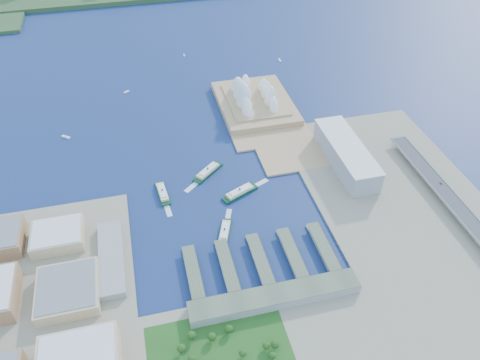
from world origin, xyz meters
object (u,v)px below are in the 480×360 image
object	(u,v)px
opera_house	(255,91)
ferry_b	(208,171)
car_c	(441,183)
ferry_c	(225,231)
ferry_d	(240,191)
ferry_a	(162,192)
toaster_building	(346,155)

from	to	relation	value
opera_house	ferry_b	xyz separation A→B (m)	(-120.79, -168.06, -26.65)
ferry_b	car_c	xyz separation A→B (m)	(319.79, -121.73, 10.23)
ferry_c	ferry_d	xyz separation A→B (m)	(38.30, 71.01, 0.60)
opera_house	ferry_c	world-z (taller)	opera_house
ferry_a	ferry_b	bearing A→B (deg)	17.69
ferry_a	ferry_b	xyz separation A→B (m)	(73.09, 31.23, 0.42)
toaster_building	ferry_c	world-z (taller)	toaster_building
ferry_b	toaster_building	bearing A→B (deg)	40.70
car_c	ferry_c	bearing A→B (deg)	1.20
ferry_c	car_c	distance (m)	322.19
opera_house	toaster_building	xyz separation A→B (m)	(90.00, -200.00, -11.50)
opera_house	ferry_a	distance (m)	279.35
ferry_d	opera_house	bearing A→B (deg)	-44.67
toaster_building	ferry_a	distance (m)	284.30
ferry_b	ferry_c	size ratio (longest dim) A/B	1.12
opera_house	toaster_building	size ratio (longest dim) A/B	1.16
opera_house	ferry_d	distance (m)	242.35
ferry_c	ferry_d	distance (m)	80.68
toaster_building	ferry_d	distance (m)	177.14
ferry_d	car_c	size ratio (longest dim) A/B	11.33
opera_house	toaster_building	world-z (taller)	opera_house
opera_house	ferry_a	world-z (taller)	opera_house
toaster_building	ferry_a	world-z (taller)	toaster_building
ferry_a	car_c	xyz separation A→B (m)	(392.87, -90.50, 10.65)
opera_house	ferry_d	size ratio (longest dim) A/B	3.15
toaster_building	ferry_c	size ratio (longest dim) A/B	3.06
ferry_a	opera_house	bearing A→B (deg)	40.34
ferry_a	ferry_c	size ratio (longest dim) A/B	1.03
ferry_b	ferry_a	bearing A→B (deg)	-107.55
car_c	ferry_b	bearing A→B (deg)	-20.84
toaster_building	car_c	size ratio (longest dim) A/B	30.79
toaster_building	car_c	bearing A→B (deg)	-39.48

